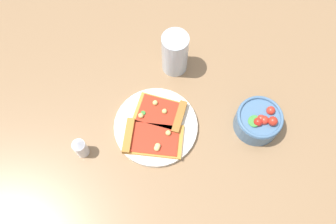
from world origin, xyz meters
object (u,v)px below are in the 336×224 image
pizza_slice_near (163,113)px  pizza_slice_far (149,139)px  soda_glass (175,54)px  pepper_shaker (80,148)px  plate (156,126)px  salad_bowl (258,121)px

pizza_slice_near → pizza_slice_far: 0.08m
pizza_slice_far → soda_glass: soda_glass is taller
soda_glass → pepper_shaker: soda_glass is taller
plate → soda_glass: (-0.20, -0.02, 0.05)m
pizza_slice_far → salad_bowl: 0.29m
salad_bowl → soda_glass: (-0.10, -0.27, 0.03)m
pizza_slice_near → pizza_slice_far: (0.08, -0.01, 0.00)m
plate → salad_bowl: size_ratio=1.86×
pizza_slice_far → plate: bearing=177.6°
pizza_slice_far → pizza_slice_near: bearing=172.9°
pepper_shaker → salad_bowl: bearing=119.0°
salad_bowl → soda_glass: 0.29m
pizza_slice_far → salad_bowl: size_ratio=1.41×
plate → pizza_slice_near: pizza_slice_near is taller
pepper_shaker → soda_glass: bearing=157.1°
plate → pizza_slice_near: 0.04m
plate → salad_bowl: (-0.10, 0.25, 0.03)m
soda_glass → pepper_shaker: 0.36m
plate → soda_glass: bearing=-175.2°
plate → soda_glass: 0.21m
salad_bowl → pepper_shaker: 0.47m
plate → pizza_slice_near: size_ratio=1.65×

